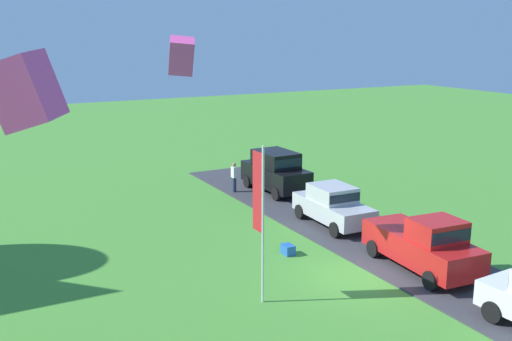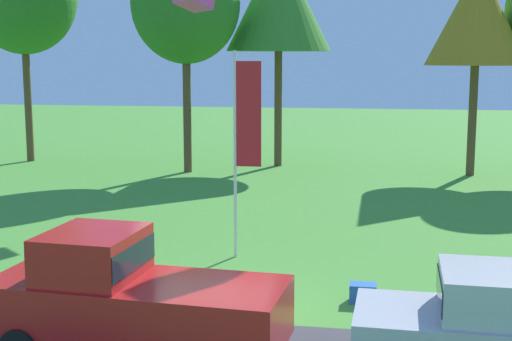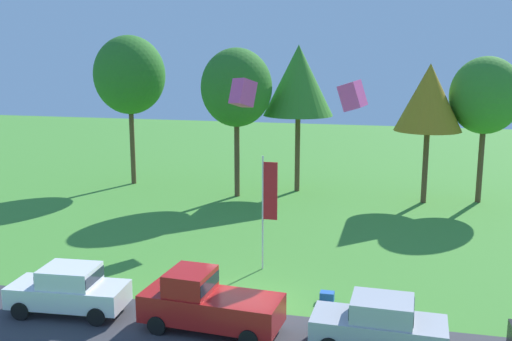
{
  "view_description": "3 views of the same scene",
  "coord_description": "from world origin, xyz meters",
  "px_view_note": "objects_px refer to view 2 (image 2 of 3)",
  "views": [
    {
      "loc": [
        -16.38,
        12.87,
        8.75
      ],
      "look_at": [
        1.47,
        3.37,
        4.04
      ],
      "focal_mm": 42.0,
      "sensor_mm": 36.0,
      "label": 1
    },
    {
      "loc": [
        3.24,
        -13.49,
        5.09
      ],
      "look_at": [
        0.12,
        4.83,
        2.15
      ],
      "focal_mm": 50.0,
      "sensor_mm": 36.0,
      "label": 2
    },
    {
      "loc": [
        5.54,
        -21.44,
        9.87
      ],
      "look_at": [
        -0.73,
        4.6,
        4.49
      ],
      "focal_mm": 42.0,
      "sensor_mm": 36.0,
      "label": 3
    }
  ],
  "objects_px": {
    "tree_lone_near": "(186,4)",
    "tree_far_right": "(477,15)",
    "car_sedan_far_end": "(502,325)",
    "cooler_box": "(363,293)",
    "car_pickup_by_flagpole": "(127,296)",
    "flag_banner": "(244,128)"
  },
  "relations": [
    {
      "from": "tree_lone_near",
      "to": "car_pickup_by_flagpole",
      "type": "bearing_deg",
      "value": -77.78
    },
    {
      "from": "cooler_box",
      "to": "car_sedan_far_end",
      "type": "bearing_deg",
      "value": -59.59
    },
    {
      "from": "tree_lone_near",
      "to": "cooler_box",
      "type": "distance_m",
      "value": 19.61
    },
    {
      "from": "tree_far_right",
      "to": "car_sedan_far_end",
      "type": "bearing_deg",
      "value": -95.71
    },
    {
      "from": "tree_lone_near",
      "to": "tree_far_right",
      "type": "bearing_deg",
      "value": 5.32
    },
    {
      "from": "car_sedan_far_end",
      "to": "tree_lone_near",
      "type": "height_order",
      "value": "tree_lone_near"
    },
    {
      "from": "flag_banner",
      "to": "cooler_box",
      "type": "distance_m",
      "value": 5.32
    },
    {
      "from": "car_sedan_far_end",
      "to": "tree_far_right",
      "type": "bearing_deg",
      "value": 84.29
    },
    {
      "from": "car_pickup_by_flagpole",
      "to": "car_sedan_far_end",
      "type": "height_order",
      "value": "car_pickup_by_flagpole"
    },
    {
      "from": "car_pickup_by_flagpole",
      "to": "flag_banner",
      "type": "bearing_deg",
      "value": 83.02
    },
    {
      "from": "car_sedan_far_end",
      "to": "tree_far_right",
      "type": "relative_size",
      "value": 0.49
    },
    {
      "from": "car_pickup_by_flagpole",
      "to": "cooler_box",
      "type": "height_order",
      "value": "car_pickup_by_flagpole"
    },
    {
      "from": "car_pickup_by_flagpole",
      "to": "tree_far_right",
      "type": "height_order",
      "value": "tree_far_right"
    },
    {
      "from": "tree_far_right",
      "to": "cooler_box",
      "type": "bearing_deg",
      "value": -103.76
    },
    {
      "from": "cooler_box",
      "to": "car_pickup_by_flagpole",
      "type": "bearing_deg",
      "value": -137.73
    },
    {
      "from": "flag_banner",
      "to": "cooler_box",
      "type": "relative_size",
      "value": 9.43
    },
    {
      "from": "tree_lone_near",
      "to": "tree_far_right",
      "type": "xyz_separation_m",
      "value": [
        12.46,
        1.16,
        -0.53
      ]
    },
    {
      "from": "car_pickup_by_flagpole",
      "to": "tree_far_right",
      "type": "distance_m",
      "value": 23.26
    },
    {
      "from": "car_sedan_far_end",
      "to": "cooler_box",
      "type": "height_order",
      "value": "car_sedan_far_end"
    },
    {
      "from": "tree_lone_near",
      "to": "car_sedan_far_end",
      "type": "bearing_deg",
      "value": -62.6
    },
    {
      "from": "tree_far_right",
      "to": "flag_banner",
      "type": "relative_size",
      "value": 1.72
    },
    {
      "from": "car_pickup_by_flagpole",
      "to": "tree_lone_near",
      "type": "distance_m",
      "value": 21.25
    }
  ]
}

